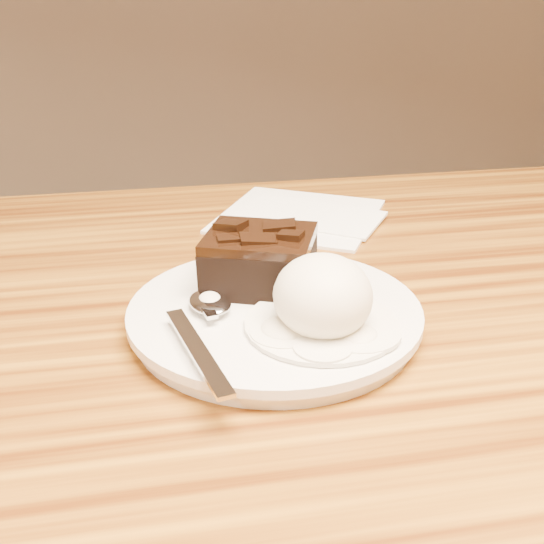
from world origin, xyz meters
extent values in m
cylinder|color=white|center=(0.02, 0.04, 0.76)|extent=(0.21, 0.21, 0.02)
cube|color=black|center=(0.01, 0.08, 0.79)|extent=(0.10, 0.09, 0.04)
ellipsoid|color=white|center=(0.04, 0.00, 0.79)|extent=(0.07, 0.07, 0.06)
cylinder|color=white|center=(0.04, 0.00, 0.77)|extent=(0.10, 0.10, 0.00)
cube|color=white|center=(0.09, 0.27, 0.75)|extent=(0.21, 0.21, 0.01)
cube|color=black|center=(0.03, 0.04, 0.77)|extent=(0.01, 0.01, 0.00)
cube|color=black|center=(0.00, 0.06, 0.77)|extent=(0.01, 0.01, 0.00)
cube|color=black|center=(0.06, 0.04, 0.77)|extent=(0.01, 0.01, 0.00)
camera|label=1|loc=(-0.07, -0.38, 0.99)|focal=43.77mm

